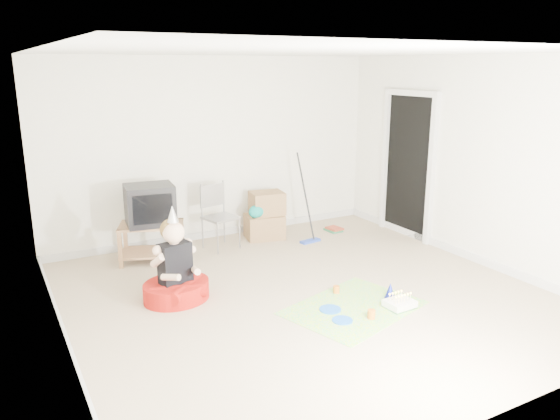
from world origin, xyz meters
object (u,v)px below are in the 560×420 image
folding_chair (221,218)px  seated_woman (176,279)px  cardboard_boxes (265,216)px  tv_stand (152,239)px  crt_tv (150,205)px  birthday_cake (400,304)px

folding_chair → seated_woman: (-1.10, -1.35, -0.21)m
cardboard_boxes → seated_woman: (-1.85, -1.48, -0.10)m
tv_stand → crt_tv: size_ratio=1.56×
tv_stand → folding_chair: size_ratio=1.02×
tv_stand → cardboard_boxes: (1.73, 0.17, 0.04)m
seated_woman → crt_tv: bearing=84.8°
crt_tv → folding_chair: bearing=9.4°
cardboard_boxes → birthday_cake: size_ratio=2.24×
tv_stand → crt_tv: crt_tv is taller
tv_stand → cardboard_boxes: size_ratio=1.36×
crt_tv → birthday_cake: (1.86, -2.65, -0.71)m
tv_stand → cardboard_boxes: cardboard_boxes is taller
folding_chair → cardboard_boxes: (0.75, 0.13, -0.12)m
tv_stand → birthday_cake: bearing=-54.9°
tv_stand → folding_chair: bearing=2.3°
crt_tv → birthday_cake: 3.32m
crt_tv → seated_woman: (-0.12, -1.31, -0.53)m
crt_tv → cardboard_boxes: (1.73, 0.17, -0.43)m
cardboard_boxes → folding_chair: bearing=-170.2°
birthday_cake → folding_chair: bearing=108.2°
tv_stand → seated_woman: (-0.12, -1.31, -0.06)m
folding_chair → birthday_cake: (0.88, -2.69, -0.40)m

